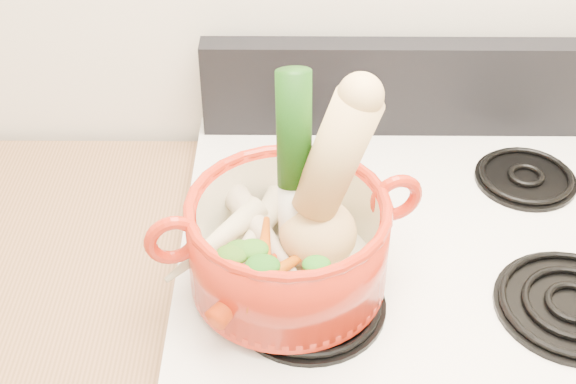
{
  "coord_description": "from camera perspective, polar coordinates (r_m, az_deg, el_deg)",
  "views": [
    {
      "loc": [
        -0.21,
        0.44,
        1.81
      ],
      "look_at": [
        -0.22,
        1.26,
        1.15
      ],
      "focal_mm": 50.0,
      "sensor_mm": 36.0,
      "label": 1
    }
  ],
  "objects": [
    {
      "name": "cooktop",
      "position": [
        1.31,
        9.7,
        -3.44
      ],
      "size": [
        0.78,
        0.67,
        0.03
      ],
      "primitive_type": "cube",
      "color": "silver",
      "rests_on": "stove_body"
    },
    {
      "name": "control_backsplash",
      "position": [
        1.49,
        8.69,
        7.36
      ],
      "size": [
        0.76,
        0.05,
        0.18
      ],
      "primitive_type": "cube",
      "color": "black",
      "rests_on": "cooktop"
    },
    {
      "name": "burner_front_left",
      "position": [
        1.17,
        1.48,
        -7.86
      ],
      "size": [
        0.22,
        0.22,
        0.02
      ],
      "primitive_type": "cylinder",
      "color": "black",
      "rests_on": "cooktop"
    },
    {
      "name": "burner_front_right",
      "position": [
        1.23,
        19.58,
        -7.51
      ],
      "size": [
        0.22,
        0.22,
        0.02
      ],
      "primitive_type": "cylinder",
      "color": "black",
      "rests_on": "cooktop"
    },
    {
      "name": "burner_back_left",
      "position": [
        1.39,
        1.32,
        1.18
      ],
      "size": [
        0.17,
        0.17,
        0.02
      ],
      "primitive_type": "cylinder",
      "color": "black",
      "rests_on": "cooktop"
    },
    {
      "name": "burner_back_right",
      "position": [
        1.45,
        16.55,
        1.06
      ],
      "size": [
        0.17,
        0.17,
        0.02
      ],
      "primitive_type": "cylinder",
      "color": "black",
      "rests_on": "cooktop"
    },
    {
      "name": "dutch_oven",
      "position": [
        1.14,
        0.01,
        -3.69
      ],
      "size": [
        0.35,
        0.35,
        0.14
      ],
      "primitive_type": "cylinder",
      "rotation": [
        0.0,
        0.0,
        0.29
      ],
      "color": "#B2210F",
      "rests_on": "burner_front_left"
    },
    {
      "name": "pot_handle_left",
      "position": [
        1.08,
        -8.19,
        -3.39
      ],
      "size": [
        0.08,
        0.04,
        0.08
      ],
      "primitive_type": "torus",
      "rotation": [
        1.57,
        0.0,
        0.29
      ],
      "color": "#B2210F",
      "rests_on": "dutch_oven"
    },
    {
      "name": "pot_handle_right",
      "position": [
        1.15,
        7.7,
        -0.4
      ],
      "size": [
        0.08,
        0.04,
        0.08
      ],
      "primitive_type": "torus",
      "rotation": [
        1.57,
        0.0,
        0.29
      ],
      "color": "#B2210F",
      "rests_on": "dutch_oven"
    },
    {
      "name": "squash",
      "position": [
        1.08,
        2.27,
        0.66
      ],
      "size": [
        0.2,
        0.12,
        0.3
      ],
      "primitive_type": null,
      "rotation": [
        0.0,
        0.3,
        -0.02
      ],
      "color": "tan",
      "rests_on": "dutch_oven"
    },
    {
      "name": "leek",
      "position": [
        1.08,
        0.42,
        1.57
      ],
      "size": [
        0.06,
        0.09,
        0.31
      ],
      "primitive_type": "cylinder",
      "rotation": [
        -0.13,
        0.0,
        0.11
      ],
      "color": "silver",
      "rests_on": "dutch_oven"
    },
    {
      "name": "ginger",
      "position": [
        1.21,
        1.35,
        -1.61
      ],
      "size": [
        0.1,
        0.08,
        0.05
      ],
      "primitive_type": "ellipsoid",
      "rotation": [
        0.0,
        0.0,
        0.23
      ],
      "color": "tan",
      "rests_on": "dutch_oven"
    },
    {
      "name": "parsnip_0",
      "position": [
        1.18,
        -2.38,
        -2.96
      ],
      "size": [
        0.16,
        0.24,
        0.07
      ],
      "primitive_type": "cone",
      "rotation": [
        1.66,
        0.0,
        -0.5
      ],
      "color": "beige",
      "rests_on": "dutch_oven"
    },
    {
      "name": "parsnip_1",
      "position": [
        1.16,
        -2.74,
        -3.56
      ],
      "size": [
        0.13,
        0.21,
        0.06
      ],
      "primitive_type": "cone",
      "rotation": [
        1.66,
        0.0,
        -0.42
      ],
      "color": "beige",
      "rests_on": "dutch_oven"
    },
    {
      "name": "parsnip_2",
      "position": [
        1.15,
        -1.55,
        -3.07
      ],
      "size": [
        0.15,
        0.2,
        0.06
      ],
      "primitive_type": "cone",
      "rotation": [
        1.66,
        0.0,
        0.56
      ],
      "color": "beige",
      "rests_on": "dutch_oven"
    },
    {
      "name": "parsnip_3",
      "position": [
        1.15,
        -5.29,
        -3.46
      ],
      "size": [
        0.16,
        0.16,
        0.06
      ],
      "primitive_type": "cone",
      "rotation": [
        1.66,
        0.0,
        -0.77
      ],
      "color": "beige",
      "rests_on": "dutch_oven"
    },
    {
      "name": "carrot_0",
      "position": [
        1.14,
        -0.22,
        -5.12
      ],
      "size": [
        0.11,
        0.16,
        0.05
      ],
      "primitive_type": "cone",
      "rotation": [
        1.66,
        0.0,
        -0.52
      ],
      "color": "#DF610B",
      "rests_on": "dutch_oven"
    },
    {
      "name": "carrot_1",
      "position": [
        1.1,
        -2.71,
        -6.64
      ],
      "size": [
        0.12,
        0.15,
        0.05
      ],
      "primitive_type": "cone",
      "rotation": [
        1.66,
        0.0,
        -0.59
      ],
      "color": "red",
      "rests_on": "dutch_oven"
    },
    {
      "name": "carrot_2",
      "position": [
        1.12,
        1.74,
        -5.42
      ],
      "size": [
        0.03,
        0.15,
        0.04
      ],
      "primitive_type": "cone",
      "rotation": [
        1.66,
        0.0,
        0.04
      ],
      "color": "#D85F0A",
      "rests_on": "dutch_oven"
    },
    {
      "name": "carrot_3",
      "position": [
        1.11,
        -0.54,
        -5.58
      ],
      "size": [
        0.12,
        0.11,
        0.04
      ],
      "primitive_type": "cone",
      "rotation": [
        1.66,
        0.0,
        -0.89
      ],
      "color": "#CE630A",
      "rests_on": "dutch_oven"
    },
    {
      "name": "carrot_4",
      "position": [
        1.1,
        -1.75,
        -5.18
      ],
      "size": [
        0.04,
        0.18,
        0.05
      ],
      "primitive_type": "cone",
      "rotation": [
        1.66,
        0.0,
        -0.02
      ],
      "color": "#CE4A0A",
      "rests_on": "dutch_oven"
    }
  ]
}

